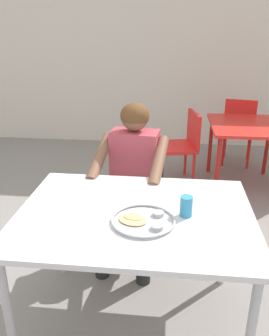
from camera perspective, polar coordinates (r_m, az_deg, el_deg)
The scene contains 10 objects.
ground_plane at distance 2.36m, azimuth 0.06°, elevation -23.92°, with size 12.00×12.00×0.05m, color gray.
back_wall at distance 5.22m, azimuth 4.64°, elevation 22.41°, with size 12.00×0.12×3.40m, color silver.
table_foreground at distance 1.91m, azimuth 0.00°, elevation -8.91°, with size 1.25×0.94×0.76m.
thali_tray at distance 1.78m, azimuth 1.38°, elevation -8.47°, with size 0.33×0.33×0.03m.
drinking_cup at distance 1.84m, azimuth 8.39°, elevation -6.05°, with size 0.07×0.07×0.11m.
chair_foreground at distance 2.80m, azimuth 0.49°, elevation -2.91°, with size 0.45×0.44×0.83m.
diner_foreground at distance 2.52m, azimuth -0.42°, elevation -0.46°, with size 0.53×0.58×1.18m.
table_background_red at distance 3.91m, azimuth 17.85°, elevation 5.55°, with size 0.78×0.90×0.71m.
chair_red_left at distance 3.94m, azimuth 7.72°, elevation 4.19°, with size 0.52×0.52×0.80m.
chair_red_far at distance 4.57m, azimuth 16.54°, elevation 6.42°, with size 0.46×0.50×0.86m.
Camera 1 is at (0.17, -1.63, 1.68)m, focal length 37.61 mm.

